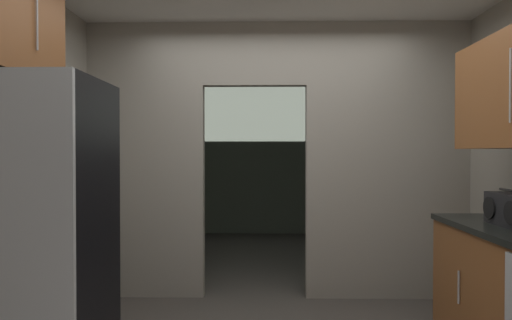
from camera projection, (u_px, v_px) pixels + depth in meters
name	position (u px, v px, depth m)	size (l,w,h in m)	color
kitchen_partition	(283.00, 152.00, 4.29)	(3.60, 0.12, 2.60)	#9E998C
adjoining_room_shell	(273.00, 158.00, 6.59)	(3.60, 3.47, 2.60)	gray
refrigerator	(36.00, 238.00, 2.53)	(0.72, 0.73, 1.79)	black
upper_cabinet_fridgeside	(6.00, 11.00, 2.62)	(0.36, 0.79, 0.77)	brown
boombox	(512.00, 210.00, 2.86)	(0.16, 0.44, 0.24)	black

